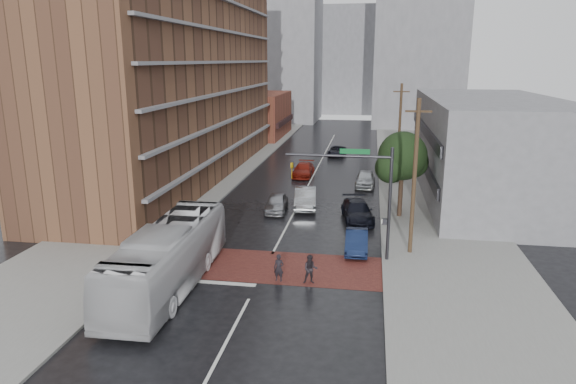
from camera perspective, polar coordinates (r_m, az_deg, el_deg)
The scene contains 24 objects.
ground at distance 31.21m, azimuth -2.65°, elevation -8.59°, with size 160.00×160.00×0.00m, color black.
crosswalk at distance 31.65m, azimuth -2.46°, elevation -8.23°, with size 14.00×5.00×0.02m, color maroon.
sidewalk_west at distance 57.19m, azimuth -8.83°, elevation 2.05°, with size 9.00×90.00×0.15m, color gray.
sidewalk_east at distance 54.73m, azimuth 14.75°, elevation 1.18°, with size 9.00×90.00×0.15m, color gray.
apartment_block at distance 55.81m, azimuth -12.27°, elevation 16.00°, with size 10.00×44.00×28.00m, color brown.
storefront_west at distance 84.48m, azimuth -3.17°, elevation 8.54°, with size 8.00×16.00×7.00m, color brown.
building_east at distance 49.81m, azimuth 21.33°, elevation 4.58°, with size 11.00×26.00×9.00m, color gray.
distant_tower_west at distance 108.01m, azimuth -1.52°, elevation 16.49°, with size 18.00×16.00×32.00m, color gray.
distant_tower_east at distance 100.56m, azimuth 14.43°, elevation 17.35°, with size 16.00×14.00×36.00m, color gray.
distant_tower_center at distance 123.22m, azimuth 6.63°, elevation 14.30°, with size 12.00×10.00×24.00m, color gray.
street_tree at distance 40.88m, azimuth 12.61°, elevation 3.58°, with size 4.20×4.10×6.90m.
signal_mast at distance 31.48m, azimuth 8.67°, elevation 0.55°, with size 6.50×0.30×7.20m.
utility_pole_near at distance 32.97m, azimuth 13.87°, elevation 1.65°, with size 1.60×0.26×10.00m.
utility_pole_far at distance 52.63m, azimuth 12.26°, elevation 6.42°, with size 1.60×0.26×10.00m.
transit_bus at distance 29.03m, azimuth -13.12°, elevation -7.02°, with size 2.97×12.71×3.54m, color #B8B8BA.
pedestrian_a at distance 29.33m, azimuth -1.03°, elevation -8.44°, with size 0.58×0.38×1.60m, color black.
pedestrian_b at distance 29.07m, azimuth 2.51°, elevation -8.58°, with size 0.82×0.64×1.68m, color black.
car_travel_a at distance 42.46m, azimuth -1.30°, elevation -1.22°, with size 1.72×4.28×1.46m, color #94949A.
car_travel_b at distance 43.53m, azimuth 1.94°, elevation -0.68°, with size 1.78×5.11×1.68m, color #A1A5A9.
car_travel_c at distance 55.37m, azimuth 1.72°, elevation 2.48°, with size 1.99×4.89×1.42m, color maroon.
suv_travel at distance 67.63m, azimuth 5.46°, elevation 4.55°, with size 2.08×4.50×1.25m, color black.
car_parked_near at distance 34.10m, azimuth 7.63°, elevation -5.43°, with size 1.44×4.14×1.36m, color #121E3F.
car_parked_mid at distance 40.45m, azimuth 7.71°, elevation -2.10°, with size 2.15×5.29×1.53m, color black.
car_parked_far at distance 51.42m, azimuth 8.59°, elevation 1.48°, with size 1.87×4.64×1.58m, color #B0B4B8.
Camera 1 is at (6.00, -28.08, 12.23)m, focal length 32.00 mm.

